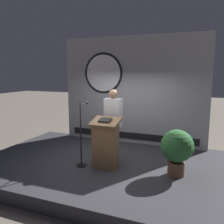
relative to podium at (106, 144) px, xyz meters
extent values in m
plane|color=#6B6056|center=(-0.03, 0.28, -0.86)|extent=(40.00, 40.00, 0.00)
cube|color=#333338|center=(-0.03, 0.28, -0.71)|extent=(6.40, 4.00, 0.30)
cube|color=#9E9EA3|center=(-0.03, 2.13, 1.06)|extent=(4.47, 0.10, 3.23)
cylinder|color=black|center=(-0.96, 2.07, 1.58)|extent=(1.27, 0.02, 1.27)
cylinder|color=white|center=(-0.96, 2.07, 1.58)|extent=(1.13, 0.02, 1.13)
cube|color=black|center=(-0.03, 2.07, -0.34)|extent=(4.02, 0.02, 0.20)
cube|color=olive|center=(0.00, 0.00, -0.04)|extent=(0.52, 0.40, 1.04)
cube|color=olive|center=(0.00, 0.00, 0.51)|extent=(0.64, 0.50, 0.17)
cube|color=black|center=(0.00, -0.02, 0.56)|extent=(0.28, 0.20, 0.07)
cylinder|color=black|center=(0.00, 0.48, -0.13)|extent=(0.26, 0.26, 0.87)
cube|color=white|center=(0.00, 0.48, 0.65)|extent=(0.40, 0.24, 0.68)
sphere|color=#997051|center=(0.00, 0.48, 1.10)|extent=(0.22, 0.22, 0.22)
cylinder|color=black|center=(-0.56, -0.15, -0.55)|extent=(0.24, 0.24, 0.02)
cylinder|color=black|center=(-0.56, -0.15, 0.19)|extent=(0.03, 0.03, 1.51)
cylinder|color=black|center=(-0.56, 0.02, 0.89)|extent=(0.02, 0.34, 0.02)
sphere|color=#262626|center=(-0.56, 0.19, 0.89)|extent=(0.07, 0.07, 0.07)
cylinder|color=brown|center=(1.57, 0.14, -0.41)|extent=(0.36, 0.36, 0.30)
sphere|color=#2D6B33|center=(1.57, 0.14, 0.09)|extent=(0.69, 0.69, 0.69)
camera|label=1|loc=(2.08, -4.83, 1.62)|focal=38.26mm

